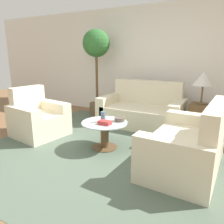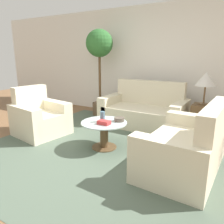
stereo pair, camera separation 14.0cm
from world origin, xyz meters
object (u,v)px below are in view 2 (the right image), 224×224
sofa_main (144,112)px  table_lamp (206,80)px  book_stack (104,122)px  coffee_table (104,131)px  bowl (119,119)px  loveseat (189,149)px  potted_plant (99,54)px  vase (103,117)px  armchair (39,119)px

sofa_main → table_lamp: table_lamp is taller
table_lamp → book_stack: 2.04m
coffee_table → bowl: bowl is taller
loveseat → potted_plant: bearing=-121.7°
vase → bowl: (0.21, 0.16, -0.05)m
loveseat → bowl: size_ratio=8.97×
vase → book_stack: (0.09, -0.10, -0.05)m
bowl → book_stack: bearing=-115.3°
table_lamp → bowl: bearing=-129.3°
table_lamp → potted_plant: 2.51m
coffee_table → table_lamp: size_ratio=1.23×
sofa_main → table_lamp: 1.38m
potted_plant → vase: (1.18, -1.70, -0.98)m
potted_plant → vase: bearing=-55.1°
vase → armchair: bearing=-177.3°
sofa_main → armchair: size_ratio=1.79×
vase → book_stack: 0.14m
potted_plant → bowl: 2.32m
bowl → armchair: bearing=-171.9°
loveseat → table_lamp: (-0.08, 1.50, 0.76)m
potted_plant → bowl: (1.40, -1.53, -1.03)m
armchair → loveseat: 2.76m
coffee_table → bowl: 0.31m
sofa_main → loveseat: 1.95m
table_lamp → book_stack: size_ratio=3.20×
book_stack → coffee_table: bearing=122.9°
loveseat → armchair: bearing=-86.7°
armchair → loveseat: bearing=-80.9°
vase → bowl: 0.27m
loveseat → book_stack: 1.28m
loveseat → bowl: (-1.15, 0.20, 0.18)m
armchair → coffee_table: (1.43, 0.07, -0.01)m
table_lamp → bowl: table_lamp is taller
table_lamp → vase: 2.01m
coffee_table → potted_plant: size_ratio=0.36×
loveseat → table_lamp: 1.69m
sofa_main → coffee_table: size_ratio=2.35×
sofa_main → bowl: 1.31m
armchair → loveseat: loveseat is taller
bowl → potted_plant: bearing=132.3°
table_lamp → coffee_table: bearing=-130.6°
coffee_table → armchair: bearing=-177.1°
book_stack → potted_plant: bearing=125.5°
coffee_table → vase: 0.24m
armchair → coffee_table: bearing=-78.6°
coffee_table → potted_plant: bearing=125.5°
coffee_table → vase: size_ratio=4.32×
vase → potted_plant: bearing=124.9°
vase → loveseat: bearing=-1.6°
loveseat → book_stack: loveseat is taller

